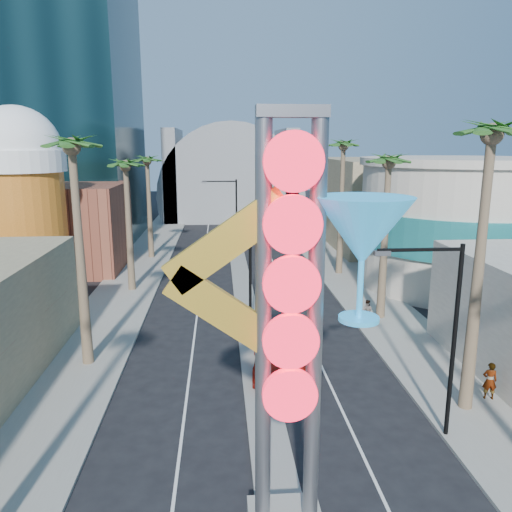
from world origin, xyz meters
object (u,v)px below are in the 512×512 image
(red_pickup, at_px, (280,358))
(pedestrian_b, at_px, (367,311))
(neon_sign, at_px, (320,309))
(pedestrian_a, at_px, (490,381))

(red_pickup, height_order, pedestrian_b, red_pickup)
(neon_sign, bearing_deg, red_pickup, 88.06)
(neon_sign, height_order, red_pickup, neon_sign)
(neon_sign, height_order, pedestrian_b, neon_sign)
(neon_sign, distance_m, pedestrian_a, 13.80)
(neon_sign, distance_m, pedestrian_b, 20.38)
(red_pickup, relative_size, pedestrian_b, 3.97)
(pedestrian_b, bearing_deg, neon_sign, 97.57)
(red_pickup, bearing_deg, pedestrian_b, 51.08)
(pedestrian_a, height_order, pedestrian_b, pedestrian_a)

